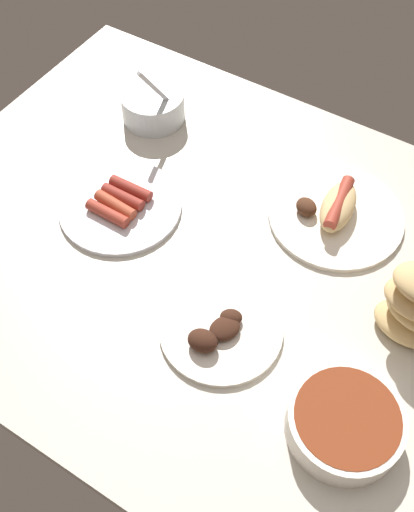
{
  "coord_description": "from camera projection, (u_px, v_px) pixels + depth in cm",
  "views": [
    {
      "loc": [
        32.59,
        -55.82,
        89.02
      ],
      "look_at": [
        0.16,
        -3.78,
        3.0
      ],
      "focal_mm": 42.28,
      "sensor_mm": 36.0,
      "label": 1
    }
  ],
  "objects": [
    {
      "name": "plate_grilled_meat",
      "position": [
        220.0,
        329.0,
        1.0
      ],
      "size": [
        20.77,
        20.77,
        4.16
      ],
      "color": "white",
      "rests_on": "ground_plane"
    },
    {
      "name": "bowl_chili",
      "position": [
        345.0,
        422.0,
        0.88
      ],
      "size": [
        17.3,
        17.3,
        5.35
      ],
      "color": "white",
      "rests_on": "ground_plane"
    },
    {
      "name": "bowl_coleslaw",
      "position": [
        153.0,
        104.0,
        1.28
      ],
      "size": [
        13.48,
        13.48,
        16.3
      ],
      "color": "silver",
      "rests_on": "ground_plane"
    },
    {
      "name": "plate_hotdog_assembled",
      "position": [
        335.0,
        212.0,
        1.13
      ],
      "size": [
        25.68,
        25.68,
        5.61
      ],
      "color": "white",
      "rests_on": "ground_plane"
    },
    {
      "name": "ground_plane",
      "position": [
        217.0,
        256.0,
        1.11
      ],
      "size": [
        120.0,
        90.0,
        3.0
      ],
      "primitive_type": "cube",
      "color": "beige"
    },
    {
      "name": "plate_sausages",
      "position": [
        120.0,
        205.0,
        1.15
      ],
      "size": [
        23.62,
        23.62,
        3.22
      ],
      "color": "white",
      "rests_on": "ground_plane"
    }
  ]
}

